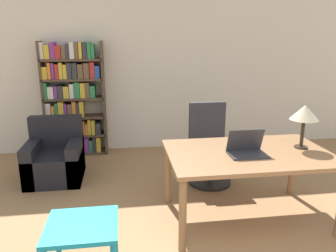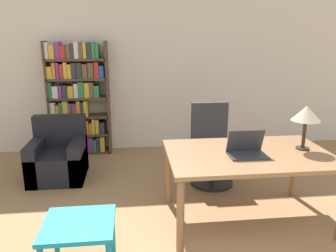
{
  "view_description": "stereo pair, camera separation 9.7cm",
  "coord_description": "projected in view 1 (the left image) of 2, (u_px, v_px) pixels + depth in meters",
  "views": [
    {
      "loc": [
        -0.58,
        -0.99,
        1.87
      ],
      "look_at": [
        -0.12,
        2.21,
        1.0
      ],
      "focal_mm": 35.0,
      "sensor_mm": 36.0,
      "label": 1
    },
    {
      "loc": [
        -0.49,
        -1.0,
        1.87
      ],
      "look_at": [
        -0.12,
        2.21,
        1.0
      ],
      "focal_mm": 35.0,
      "sensor_mm": 36.0,
      "label": 2
    }
  ],
  "objects": [
    {
      "name": "wall_back",
      "position": [
        156.0,
        70.0,
        5.49
      ],
      "size": [
        8.0,
        0.06,
        2.7
      ],
      "color": "beige",
      "rests_on": "ground_plane"
    },
    {
      "name": "desk",
      "position": [
        248.0,
        159.0,
        3.35
      ],
      "size": [
        1.65,
        1.05,
        0.75
      ],
      "color": "olive",
      "rests_on": "ground_plane"
    },
    {
      "name": "laptop",
      "position": [
        247.0,
        149.0,
        3.24
      ],
      "size": [
        0.37,
        0.25,
        0.25
      ],
      "color": "#2D2D33",
      "rests_on": "desk"
    },
    {
      "name": "table_lamp",
      "position": [
        305.0,
        114.0,
        3.36
      ],
      "size": [
        0.29,
        0.29,
        0.46
      ],
      "color": "#2D2319",
      "rests_on": "desk"
    },
    {
      "name": "office_chair",
      "position": [
        209.0,
        149.0,
        4.33
      ],
      "size": [
        0.56,
        0.56,
        1.05
      ],
      "color": "black",
      "rests_on": "ground_plane"
    },
    {
      "name": "side_table_blue",
      "position": [
        82.0,
        233.0,
        2.53
      ],
      "size": [
        0.55,
        0.52,
        0.49
      ],
      "color": "teal",
      "rests_on": "ground_plane"
    },
    {
      "name": "armchair",
      "position": [
        55.0,
        160.0,
        4.43
      ],
      "size": [
        0.71,
        0.72,
        0.82
      ],
      "color": "black",
      "rests_on": "ground_plane"
    },
    {
      "name": "bookshelf",
      "position": [
        73.0,
        100.0,
        5.24
      ],
      "size": [
        0.96,
        0.28,
        1.82
      ],
      "color": "#4C3828",
      "rests_on": "ground_plane"
    }
  ]
}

